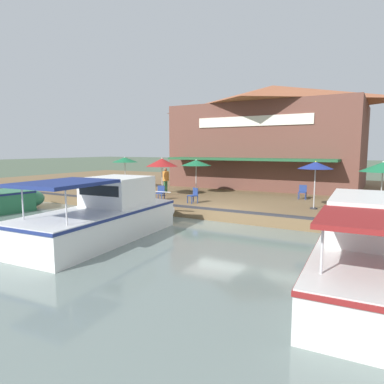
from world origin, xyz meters
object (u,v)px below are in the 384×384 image
object	(u,v)px
patio_umbrella_mid_patio_right	(125,160)
cafe_chair_under_first_umbrella	(303,191)
cafe_chair_beside_entrance	(160,192)
cafe_chair_back_row_seat	(360,201)
motorboat_fourth_along	(366,250)
patio_umbrella_by_entrance	(383,167)
person_mid_patio	(165,177)
motorboat_nearest_quay	(112,214)
patio_umbrella_mid_patio_left	(316,166)
tree_downstream_bank	(268,137)
cafe_chair_mid_patio	(194,195)
patio_umbrella_back_row	(162,162)
waterfront_restaurant	(271,135)
patio_umbrella_near_quay_edge	(196,163)

from	to	relation	value
patio_umbrella_mid_patio_right	cafe_chair_under_first_umbrella	distance (m)	13.35
patio_umbrella_mid_patio_right	cafe_chair_beside_entrance	world-z (taller)	patio_umbrella_mid_patio_right
cafe_chair_back_row_seat	motorboat_fourth_along	distance (m)	8.54
patio_umbrella_by_entrance	person_mid_patio	world-z (taller)	patio_umbrella_by_entrance
cafe_chair_under_first_umbrella	motorboat_nearest_quay	size ratio (longest dim) A/B	0.10
patio_umbrella_mid_patio_left	cafe_chair_beside_entrance	world-z (taller)	patio_umbrella_mid_patio_left
cafe_chair_back_row_seat	motorboat_nearest_quay	bearing A→B (deg)	-46.88
person_mid_patio	tree_downstream_bank	size ratio (longest dim) A/B	0.28
patio_umbrella_by_entrance	cafe_chair_under_first_umbrella	xyz separation A→B (m)	(-1.99, -4.15, -1.66)
person_mid_patio	motorboat_fourth_along	xyz separation A→B (m)	(9.54, 12.88, -0.76)
cafe_chair_back_row_seat	motorboat_nearest_quay	world-z (taller)	motorboat_nearest_quay
cafe_chair_mid_patio	cafe_chair_beside_entrance	size ratio (longest dim) A/B	1.00
patio_umbrella_by_entrance	patio_umbrella_back_row	distance (m)	12.39
patio_umbrella_mid_patio_right	patio_umbrella_by_entrance	bearing A→B (deg)	85.45
patio_umbrella_mid_patio_left	cafe_chair_mid_patio	distance (m)	6.55
cafe_chair_under_first_umbrella	tree_downstream_bank	world-z (taller)	tree_downstream_bank
cafe_chair_beside_entrance	person_mid_patio	bearing A→B (deg)	-151.03
waterfront_restaurant	person_mid_patio	bearing A→B (deg)	-29.36
patio_umbrella_mid_patio_left	patio_umbrella_mid_patio_right	size ratio (longest dim) A/B	1.00
patio_umbrella_mid_patio_left	person_mid_patio	size ratio (longest dim) A/B	1.41
patio_umbrella_mid_patio_left	tree_downstream_bank	bearing A→B (deg)	-155.06
patio_umbrella_mid_patio_left	tree_downstream_bank	distance (m)	17.10
cafe_chair_beside_entrance	cafe_chair_back_row_seat	size ratio (longest dim) A/B	1.00
motorboat_nearest_quay	cafe_chair_mid_patio	bearing A→B (deg)	175.64
patio_umbrella_mid_patio_left	cafe_chair_under_first_umbrella	bearing A→B (deg)	-159.08
patio_umbrella_mid_patio_right	cafe_chair_back_row_seat	world-z (taller)	patio_umbrella_mid_patio_right
motorboat_fourth_along	cafe_chair_mid_patio	bearing A→B (deg)	-125.77
waterfront_restaurant	cafe_chair_under_first_umbrella	world-z (taller)	waterfront_restaurant
patio_umbrella_back_row	cafe_chair_back_row_seat	size ratio (longest dim) A/B	2.87
patio_umbrella_by_entrance	cafe_chair_beside_entrance	distance (m)	11.76
patio_umbrella_by_entrance	patio_umbrella_mid_patio_left	bearing A→B (deg)	-67.65
waterfront_restaurant	cafe_chair_under_first_umbrella	xyz separation A→B (m)	(7.12, 4.13, -3.65)
patio_umbrella_by_entrance	patio_umbrella_mid_patio_left	size ratio (longest dim) A/B	1.00
waterfront_restaurant	cafe_chair_mid_patio	bearing A→B (deg)	-4.03
cafe_chair_mid_patio	patio_umbrella_mid_patio_right	bearing A→B (deg)	-115.52
patio_umbrella_back_row	cafe_chair_under_first_umbrella	world-z (taller)	patio_umbrella_back_row
cafe_chair_back_row_seat	cafe_chair_mid_patio	bearing A→B (deg)	-75.66
patio_umbrella_back_row	patio_umbrella_near_quay_edge	xyz separation A→B (m)	(-2.04, 1.37, -0.07)
patio_umbrella_near_quay_edge	motorboat_fourth_along	world-z (taller)	patio_umbrella_near_quay_edge
patio_umbrella_by_entrance	cafe_chair_mid_patio	size ratio (longest dim) A/B	2.84
patio_umbrella_near_quay_edge	cafe_chair_beside_entrance	distance (m)	4.04
waterfront_restaurant	cafe_chair_under_first_umbrella	size ratio (longest dim) A/B	17.26
patio_umbrella_mid_patio_left	motorboat_nearest_quay	size ratio (longest dim) A/B	0.29
motorboat_nearest_quay	patio_umbrella_mid_patio_right	bearing A→B (deg)	-141.92
patio_umbrella_near_quay_edge	cafe_chair_mid_patio	xyz separation A→B (m)	(3.71, 1.89, -1.60)
cafe_chair_under_first_umbrella	person_mid_patio	bearing A→B (deg)	-80.94
motorboat_fourth_along	cafe_chair_back_row_seat	bearing A→B (deg)	-175.49
motorboat_fourth_along	patio_umbrella_back_row	bearing A→B (deg)	-123.60
waterfront_restaurant	person_mid_patio	size ratio (longest dim) A/B	8.60
patio_umbrella_near_quay_edge	cafe_chair_back_row_seat	bearing A→B (deg)	80.96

